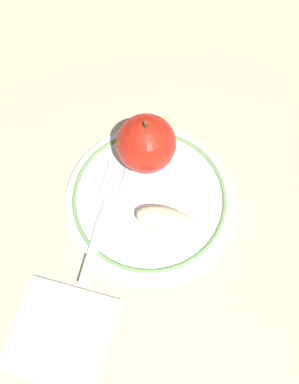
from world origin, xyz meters
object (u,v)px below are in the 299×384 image
at_px(napkin_folded, 60,333).
at_px(apple_red_whole, 146,144).
at_px(apple_slice_front, 167,221).
at_px(plate, 150,200).
at_px(fork, 101,224).

bearing_deg(napkin_folded, apple_red_whole, -26.84).
bearing_deg(apple_red_whole, apple_slice_front, -167.51).
xyz_separation_m(plate, apple_slice_front, (-0.04, -0.02, 0.02)).
relative_size(plate, apple_slice_front, 2.80).
distance_m(plate, napkin_folded, 0.20).
height_order(apple_slice_front, napkin_folded, apple_slice_front).
bearing_deg(apple_red_whole, plate, -178.87).
distance_m(apple_slice_front, fork, 0.08).
xyz_separation_m(apple_red_whole, fork, (-0.09, 0.06, -0.04)).
distance_m(apple_slice_front, napkin_folded, 0.18).
relative_size(plate, napkin_folded, 1.95).
bearing_deg(plate, fork, 117.06).
bearing_deg(plate, napkin_folded, 145.03).
relative_size(apple_slice_front, fork, 0.46).
height_order(plate, napkin_folded, plate).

